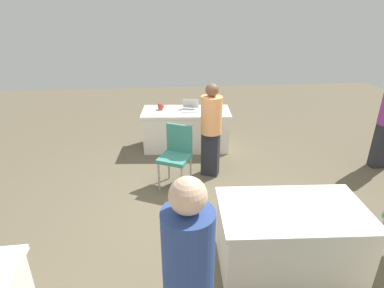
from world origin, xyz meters
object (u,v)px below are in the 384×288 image
(chair_near_front, at_px, (176,152))
(person_attendee_browsing, at_px, (188,280))
(yarn_ball, at_px, (161,106))
(table_mid_right, at_px, (289,238))
(table_foreground, at_px, (186,129))
(laptop_silver, at_px, (190,109))
(person_attendee_standing, at_px, (211,127))
(scissors_red, at_px, (210,112))

(chair_near_front, relative_size, person_attendee_browsing, 0.55)
(yarn_ball, bearing_deg, table_mid_right, 111.04)
(table_foreground, bearing_deg, table_mid_right, 104.10)
(laptop_silver, height_order, yarn_ball, laptop_silver)
(table_mid_right, distance_m, yarn_ball, 3.69)
(table_mid_right, xyz_separation_m, laptop_silver, (0.75, -3.31, 0.42))
(person_attendee_standing, relative_size, laptop_silver, 4.19)
(table_mid_right, bearing_deg, chair_near_front, -59.56)
(table_foreground, xyz_separation_m, person_attendee_standing, (-0.31, 1.16, 0.48))
(person_attendee_standing, bearing_deg, table_mid_right, 126.58)
(chair_near_front, relative_size, person_attendee_standing, 0.63)
(table_mid_right, relative_size, laptop_silver, 4.16)
(chair_near_front, bearing_deg, yarn_ball, -56.21)
(scissors_red, bearing_deg, laptop_silver, -19.77)
(person_attendee_standing, bearing_deg, person_attendee_browsing, 101.43)
(person_attendee_standing, bearing_deg, yarn_ball, -35.06)
(chair_near_front, xyz_separation_m, person_attendee_standing, (-0.58, -0.28, 0.30))
(scissors_red, bearing_deg, yarn_ball, -15.66)
(person_attendee_standing, distance_m, laptop_silver, 1.19)
(person_attendee_standing, xyz_separation_m, yarn_ball, (0.80, -1.27, -0.03))
(person_attendee_browsing, relative_size, laptop_silver, 4.73)
(table_foreground, height_order, person_attendee_standing, person_attendee_standing)
(table_mid_right, bearing_deg, person_attendee_standing, -76.38)
(person_attendee_standing, height_order, scissors_red, person_attendee_standing)
(table_mid_right, relative_size, person_attendee_standing, 0.99)
(table_foreground, relative_size, person_attendee_standing, 1.12)
(laptop_silver, bearing_deg, person_attendee_standing, 114.15)
(table_foreground, distance_m, laptop_silver, 0.43)
(person_attendee_browsing, bearing_deg, scissors_red, -80.87)
(yarn_ball, xyz_separation_m, scissors_red, (-0.94, 0.23, -0.06))
(table_foreground, height_order, yarn_ball, yarn_ball)
(person_attendee_browsing, bearing_deg, person_attendee_standing, -81.84)
(table_foreground, distance_m, person_attendee_standing, 1.29)
(table_mid_right, height_order, person_attendee_browsing, person_attendee_browsing)
(yarn_ball, bearing_deg, scissors_red, 166.41)
(table_foreground, bearing_deg, scissors_red, 166.20)
(person_attendee_standing, relative_size, yarn_ball, 12.11)
(table_foreground, distance_m, yarn_ball, 0.67)
(table_foreground, bearing_deg, person_attendee_standing, 104.99)
(table_mid_right, height_order, chair_near_front, chair_near_front)
(table_foreground, xyz_separation_m, table_mid_right, (-0.83, 3.30, -0.00))
(chair_near_front, distance_m, scissors_red, 1.52)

